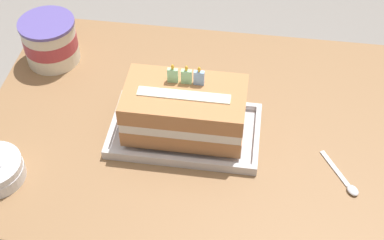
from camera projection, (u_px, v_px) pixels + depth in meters
name	position (u px, v px, depth m)	size (l,w,h in m)	color
dining_table	(198.00, 154.00, 1.35)	(1.02, 0.73, 0.72)	olive
foil_tray	(185.00, 132.00, 1.24)	(0.34, 0.20, 0.02)	silver
birthday_cake	(185.00, 110.00, 1.19)	(0.27, 0.15, 0.16)	#BB7B4C
ice_cream_tub	(50.00, 41.00, 1.39)	(0.14, 0.14, 0.12)	silver
serving_spoon_near_tray	(347.00, 183.00, 1.15)	(0.08, 0.12, 0.01)	silver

